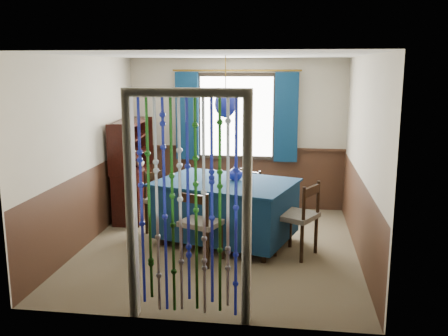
# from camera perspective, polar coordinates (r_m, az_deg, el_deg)

# --- Properties ---
(floor) EXTENTS (4.00, 4.00, 0.00)m
(floor) POSITION_cam_1_polar(r_m,az_deg,el_deg) (6.74, -0.53, -8.99)
(floor) COLOR brown
(floor) RESTS_ON ground
(ceiling) EXTENTS (4.00, 4.00, 0.00)m
(ceiling) POSITION_cam_1_polar(r_m,az_deg,el_deg) (6.31, -0.58, 12.78)
(ceiling) COLOR silver
(ceiling) RESTS_ON ground
(wall_back) EXTENTS (3.60, 0.00, 3.60)m
(wall_back) POSITION_cam_1_polar(r_m,az_deg,el_deg) (8.37, 1.46, 3.89)
(wall_back) COLOR #BBB199
(wall_back) RESTS_ON ground
(wall_front) EXTENTS (3.60, 0.00, 3.60)m
(wall_front) POSITION_cam_1_polar(r_m,az_deg,el_deg) (4.48, -4.31, -2.87)
(wall_front) COLOR #BBB199
(wall_front) RESTS_ON ground
(wall_left) EXTENTS (0.00, 4.00, 4.00)m
(wall_left) POSITION_cam_1_polar(r_m,az_deg,el_deg) (6.90, -15.51, 1.83)
(wall_left) COLOR #BBB199
(wall_left) RESTS_ON ground
(wall_right) EXTENTS (0.00, 4.00, 4.00)m
(wall_right) POSITION_cam_1_polar(r_m,az_deg,el_deg) (6.40, 15.60, 1.09)
(wall_right) COLOR #BBB199
(wall_right) RESTS_ON ground
(wainscot_back) EXTENTS (3.60, 0.00, 3.60)m
(wainscot_back) POSITION_cam_1_polar(r_m,az_deg,el_deg) (8.49, 1.42, -1.15)
(wainscot_back) COLOR #3B2316
(wainscot_back) RESTS_ON ground
(wainscot_front) EXTENTS (3.60, 0.00, 3.60)m
(wainscot_front) POSITION_cam_1_polar(r_m,az_deg,el_deg) (4.74, -4.13, -11.65)
(wainscot_front) COLOR #3B2316
(wainscot_front) RESTS_ON ground
(wainscot_left) EXTENTS (0.00, 4.00, 4.00)m
(wainscot_left) POSITION_cam_1_polar(r_m,az_deg,el_deg) (7.06, -15.07, -4.18)
(wainscot_left) COLOR #3B2316
(wainscot_left) RESTS_ON ground
(wainscot_right) EXTENTS (0.00, 4.00, 4.00)m
(wainscot_right) POSITION_cam_1_polar(r_m,az_deg,el_deg) (6.57, 15.12, -5.35)
(wainscot_right) COLOR #3B2316
(wainscot_right) RESTS_ON ground
(window) EXTENTS (1.32, 0.12, 1.42)m
(window) POSITION_cam_1_polar(r_m,az_deg,el_deg) (8.28, 1.43, 5.90)
(window) COLOR black
(window) RESTS_ON wall_back
(doorway) EXTENTS (1.16, 0.12, 2.18)m
(doorway) POSITION_cam_1_polar(r_m,az_deg,el_deg) (4.59, -4.11, -5.11)
(doorway) COLOR silver
(doorway) RESTS_ON ground
(dining_table) EXTENTS (2.06, 1.69, 0.86)m
(dining_table) POSITION_cam_1_polar(r_m,az_deg,el_deg) (6.76, 0.18, -4.56)
(dining_table) COLOR #0C2642
(dining_table) RESTS_ON floor
(chair_near) EXTENTS (0.58, 0.57, 0.92)m
(chair_near) POSITION_cam_1_polar(r_m,az_deg,el_deg) (6.10, -2.69, -6.36)
(chair_near) COLOR black
(chair_near) RESTS_ON floor
(chair_far) EXTENTS (0.57, 0.56, 0.85)m
(chair_far) POSITION_cam_1_polar(r_m,az_deg,el_deg) (7.41, 2.36, -3.39)
(chair_far) COLOR black
(chair_far) RESTS_ON floor
(chair_left) EXTENTS (0.61, 0.61, 0.91)m
(chair_left) POSITION_cam_1_polar(r_m,az_deg,el_deg) (7.20, -7.04, -3.68)
(chair_left) COLOR black
(chair_left) RESTS_ON floor
(chair_right) EXTENTS (0.62, 0.63, 0.96)m
(chair_right) POSITION_cam_1_polar(r_m,az_deg,el_deg) (6.37, 8.53, -5.54)
(chair_right) COLOR black
(chair_right) RESTS_ON floor
(sideboard) EXTENTS (0.52, 1.22, 1.55)m
(sideboard) POSITION_cam_1_polar(r_m,az_deg,el_deg) (8.06, -10.42, -1.67)
(sideboard) COLOR black
(sideboard) RESTS_ON floor
(pendant_lamp) EXTENTS (0.28, 0.28, 0.79)m
(pendant_lamp) POSITION_cam_1_polar(r_m,az_deg,el_deg) (6.51, 0.18, 7.34)
(pendant_lamp) COLOR olive
(pendant_lamp) RESTS_ON ceiling
(vase_table) EXTENTS (0.25, 0.25, 0.19)m
(vase_table) POSITION_cam_1_polar(r_m,az_deg,el_deg) (6.73, 1.30, -0.55)
(vase_table) COLOR navy
(vase_table) RESTS_ON dining_table
(bowl_shelf) EXTENTS (0.27, 0.27, 0.06)m
(bowl_shelf) POSITION_cam_1_polar(r_m,az_deg,el_deg) (7.65, -10.86, 1.72)
(bowl_shelf) COLOR beige
(bowl_shelf) RESTS_ON sideboard
(vase_sideboard) EXTENTS (0.19, 0.19, 0.17)m
(vase_sideboard) POSITION_cam_1_polar(r_m,az_deg,el_deg) (8.19, -9.61, 0.78)
(vase_sideboard) COLOR beige
(vase_sideboard) RESTS_ON sideboard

